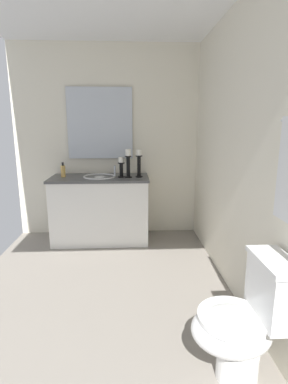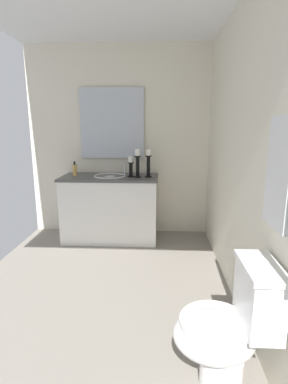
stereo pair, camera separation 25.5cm
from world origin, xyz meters
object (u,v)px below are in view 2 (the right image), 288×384
Objects in this scene: sink_basin at (110,179)px; candle_holder_mid at (131,166)px; candle_holder_tall at (148,163)px; candle_holder_short at (138,162)px; soap_bottle at (75,170)px; mirror at (112,123)px; toilet at (227,328)px; towel_near_vanity at (280,173)px; vanity_cabinet at (110,208)px.

candle_holder_mid is at bearing 82.45° from sink_basin.
candle_holder_short is (0.03, -0.13, 0.01)m from candle_holder_tall.
candle_holder_tall reaches higher than soap_bottle.
candle_holder_short is at bearing 46.56° from mirror.
sink_basin is 0.46m from soap_bottle.
toilet is (2.17, 0.73, -0.59)m from candle_holder_mid.
towel_near_vanity is (2.47, 1.21, -0.25)m from mirror.
toilet is at bearing 16.79° from candle_holder_short.
vanity_cabinet is 1.09m from mirror.
sink_basin is at bearing 0.20° from mirror.
sink_basin is 0.53m from candle_holder_tall.
candle_holder_mid reaches higher than toilet.
vanity_cabinet is at bearing -93.66° from candle_holder_tall.
candle_holder_mid is at bearing -104.37° from candle_holder_short.
soap_bottle reaches higher than vanity_cabinet.
candle_holder_short reaches higher than toilet.
mirror is (-0.28, 0.00, 1.06)m from vanity_cabinet.
candle_holder_tall is (0.31, 0.49, -0.47)m from mirror.
sink_basin is at bearing -97.55° from candle_holder_mid.
towel_near_vanity is at bearing 21.80° from candle_holder_short.
toilet is 1.37× the size of towel_near_vanity.
candle_holder_mid is (0.04, 0.27, 0.17)m from sink_basin.
candle_holder_tall is 2.28m from towel_near_vanity.
candle_holder_short is 2.30m from towel_near_vanity.
vanity_cabinet is 1.36× the size of mirror.
vanity_cabinet is 2.21× the size of towel_near_vanity.
candle_holder_short is at bearing 80.81° from vanity_cabinet.
soap_bottle is 2.71m from toilet.
vanity_cabinet is 0.77m from candle_holder_tall.
candle_holder_tall is (0.03, 0.49, 0.22)m from sink_basin.
candle_holder_short is 0.81m from soap_bottle.
candle_holder_short reaches higher than candle_holder_mid.
vanity_cabinet is 0.66m from soap_bottle.
mirror is at bearing -157.99° from toilet.
candle_holder_short reaches higher than soap_bottle.
soap_bottle is (-0.08, -0.80, -0.11)m from candle_holder_short.
toilet is at bearing 24.49° from vanity_cabinet.
candle_holder_short is (0.34, 0.36, -0.46)m from mirror.
mirror is 1.63× the size of towel_near_vanity.
towel_near_vanity is (2.21, 1.65, 0.32)m from soap_bottle.
mirror reaches higher than towel_near_vanity.
toilet is at bearing 24.47° from sink_basin.
towel_near_vanity is at bearing 28.90° from sink_basin.
vanity_cabinet is 4.89× the size of candle_holder_mid.
candle_holder_tall is at bearing 91.23° from candle_holder_mid.
towel_near_vanity is (2.16, 0.72, 0.22)m from candle_holder_tall.
soap_bottle is at bearing -92.91° from sink_basin.
mirror is at bearing -153.91° from towel_near_vanity.
soap_bottle is (-0.06, -0.72, -0.06)m from candle_holder_mid.
candle_holder_mid is 0.45× the size of towel_near_vanity.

